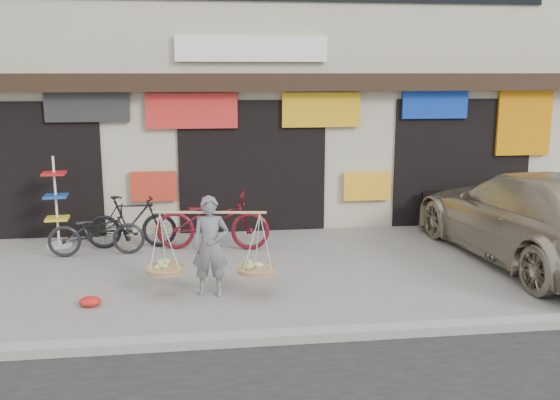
{
  "coord_description": "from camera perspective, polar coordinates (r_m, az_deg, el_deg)",
  "views": [
    {
      "loc": [
        -1.09,
        -9.1,
        3.26
      ],
      "look_at": [
        0.23,
        0.9,
        1.18
      ],
      "focal_mm": 40.0,
      "sensor_mm": 36.0,
      "label": 1
    }
  ],
  "objects": [
    {
      "name": "suv",
      "position": [
        11.65,
        22.17,
        -1.4
      ],
      "size": [
        2.71,
        5.68,
        1.6
      ],
      "rotation": [
        0.0,
        0.0,
        3.23
      ],
      "color": "#A99D88",
      "rests_on": "ground"
    },
    {
      "name": "bike_0",
      "position": [
        11.68,
        -16.44,
        -2.77
      ],
      "size": [
        1.72,
        0.69,
        0.89
      ],
      "primitive_type": "imported",
      "rotation": [
        0.0,
        0.0,
        1.63
      ],
      "color": "black",
      "rests_on": "ground"
    },
    {
      "name": "ground",
      "position": [
        9.73,
        -0.63,
        -7.91
      ],
      "size": [
        70.0,
        70.0,
        0.0
      ],
      "primitive_type": "plane",
      "color": "gray",
      "rests_on": "ground"
    },
    {
      "name": "shophouse_block",
      "position": [
        15.56,
        -3.57,
        12.34
      ],
      "size": [
        14.0,
        6.32,
        7.0
      ],
      "color": "#BAB297",
      "rests_on": "ground"
    },
    {
      "name": "bike_2",
      "position": [
        11.63,
        -6.17,
        -1.85
      ],
      "size": [
        2.19,
        1.04,
        1.11
      ],
      "primitive_type": "imported",
      "rotation": [
        0.0,
        0.0,
        1.42
      ],
      "color": "maroon",
      "rests_on": "ground"
    },
    {
      "name": "kerb",
      "position": [
        7.86,
        1.16,
        -12.33
      ],
      "size": [
        70.0,
        0.25,
        0.12
      ],
      "primitive_type": "cube",
      "color": "gray",
      "rests_on": "ground"
    },
    {
      "name": "street_vendor",
      "position": [
        9.23,
        -6.37,
        -4.62
      ],
      "size": [
        1.9,
        0.75,
        1.49
      ],
      "rotation": [
        0.0,
        0.0,
        -0.14
      ],
      "color": "slate",
      "rests_on": "ground"
    },
    {
      "name": "bike_1",
      "position": [
        11.99,
        -13.44,
        -1.95
      ],
      "size": [
        1.67,
        0.48,
        1.0
      ],
      "primitive_type": "imported",
      "rotation": [
        0.0,
        0.0,
        1.58
      ],
      "color": "black",
      "rests_on": "ground"
    },
    {
      "name": "display_rack",
      "position": [
        12.47,
        -19.74,
        -0.9
      ],
      "size": [
        0.47,
        0.47,
        1.73
      ],
      "rotation": [
        0.0,
        0.0,
        0.06
      ],
      "color": "silver",
      "rests_on": "ground"
    },
    {
      "name": "red_bag",
      "position": [
        9.32,
        -16.97,
        -8.87
      ],
      "size": [
        0.31,
        0.25,
        0.14
      ],
      "primitive_type": "ellipsoid",
      "color": "red",
      "rests_on": "ground"
    }
  ]
}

